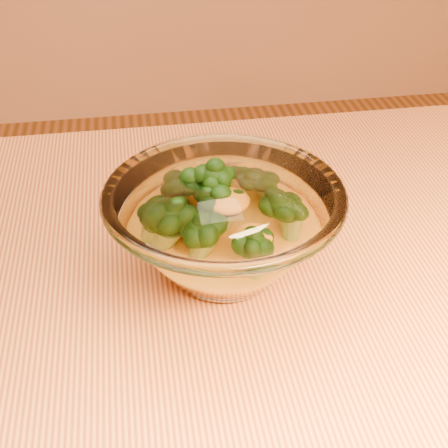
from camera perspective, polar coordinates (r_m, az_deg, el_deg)
name	(u,v)px	position (r m, az deg, el deg)	size (l,w,h in m)	color
table	(346,389)	(0.65, 11.07, -14.55)	(1.20, 0.80, 0.75)	#CE803D
glass_bowl	(224,228)	(0.58, 0.00, -0.38)	(0.22, 0.22, 0.10)	white
cheese_sauce	(224,246)	(0.59, 0.00, -2.00)	(0.13, 0.13, 0.04)	orange
broccoli_heap	(214,210)	(0.58, -0.90, 1.31)	(0.14, 0.14, 0.07)	black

